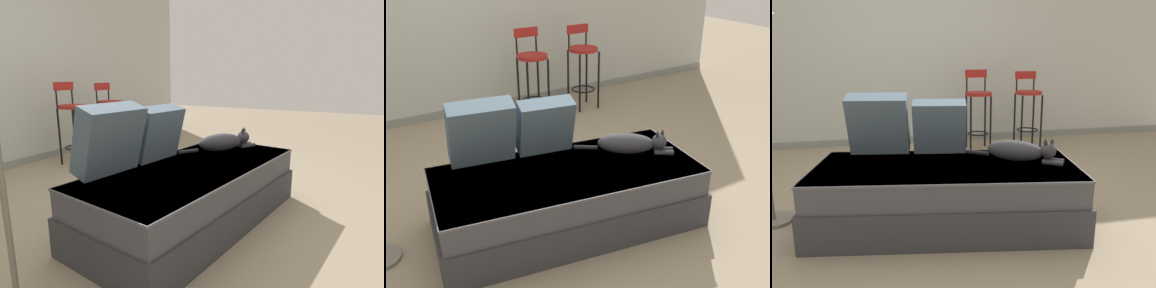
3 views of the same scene
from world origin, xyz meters
The scene contains 9 objects.
ground_plane centered at (0.00, 0.00, 0.00)m, with size 16.00×16.00×0.00m, color gray.
wall_back_panel centered at (0.00, 2.25, 1.30)m, with size 8.00×0.10×2.60m, color #B7BCB2.
wall_baseboard_trim centered at (0.00, 2.20, 0.04)m, with size 8.00×0.02×0.09m, color gray.
couch centered at (0.00, -0.40, 0.23)m, with size 1.97×1.13×0.45m.
throw_pillow_corner centered at (-0.45, 0.00, 0.69)m, with size 0.49×0.35×0.48m.
throw_pillow_middle centered at (0.01, -0.08, 0.66)m, with size 0.44×0.31×0.43m.
cat centered at (0.54, -0.41, 0.52)m, with size 0.62×0.50×0.19m.
bar_stool_near_window centered at (0.77, 1.66, 0.60)m, with size 0.34×0.34×1.01m.
bar_stool_by_doorway centered at (1.44, 1.66, 0.59)m, with size 0.34×0.34×0.98m.
Camera 2 is at (-1.39, -2.77, 1.91)m, focal length 42.00 mm.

